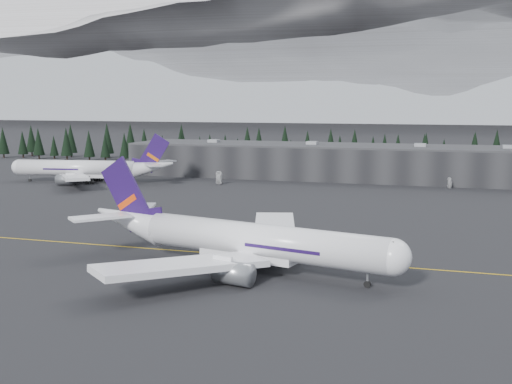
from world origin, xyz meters
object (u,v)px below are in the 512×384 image
(terminal, at_px, (338,161))
(gse_vehicle_b, at_px, (450,187))
(gse_vehicle_a, at_px, (219,182))
(jet_parked, at_px, (91,169))
(jet_main, at_px, (236,239))

(terminal, xyz_separation_m, gse_vehicle_b, (40.99, -17.85, -5.66))
(terminal, relative_size, gse_vehicle_a, 33.96)
(gse_vehicle_a, xyz_separation_m, gse_vehicle_b, (77.39, 12.77, -0.01))
(jet_parked, distance_m, gse_vehicle_b, 124.98)
(jet_parked, relative_size, gse_vehicle_a, 12.78)
(terminal, height_order, gse_vehicle_a, terminal)
(jet_main, relative_size, jet_parked, 1.04)
(jet_main, distance_m, gse_vehicle_b, 123.35)
(terminal, bearing_deg, jet_parked, -154.22)
(terminal, xyz_separation_m, jet_main, (5.81, -135.99, -1.05))
(gse_vehicle_b, bearing_deg, gse_vehicle_a, -113.76)
(jet_main, distance_m, jet_parked, 130.39)
(gse_vehicle_a, bearing_deg, jet_parked, -166.45)
(terminal, relative_size, gse_vehicle_b, 42.60)
(gse_vehicle_a, distance_m, gse_vehicle_b, 78.44)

